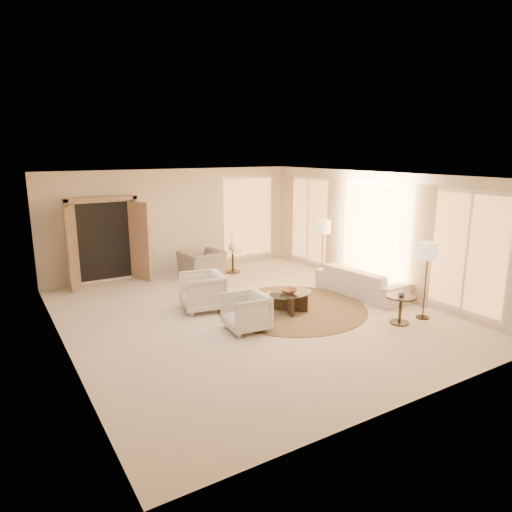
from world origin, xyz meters
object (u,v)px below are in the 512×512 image
bowl (289,291)px  end_vase (402,292)px  armchair_right (246,310)px  sofa (362,281)px  floor_lamp_near (323,229)px  armchair_left (202,290)px  end_table (401,304)px  side_table (233,259)px  accent_chair (202,260)px  side_vase (233,246)px  coffee_table (289,300)px  floor_lamp_far (428,254)px

bowl → end_vase: end_vase is taller
armchair_right → sofa: bearing=103.5°
bowl → sofa: bearing=1.2°
armchair_right → floor_lamp_near: floor_lamp_near is taller
sofa → end_vase: (-0.66, -1.73, 0.32)m
end_vase → armchair_left: bearing=137.3°
sofa → end_table: size_ratio=3.70×
armchair_left → side_table: (1.99, 2.33, -0.06)m
side_table → accent_chair: bearing=177.6°
armchair_left → side_vase: size_ratio=3.62×
side_table → side_vase: 0.36m
sofa → coffee_table: (-2.10, -0.04, -0.07)m
armchair_left → floor_lamp_far: 4.58m
sofa → floor_lamp_far: 2.03m
armchair_left → side_table: bearing=150.6°
armchair_right → floor_lamp_near: 3.98m
sofa → side_vase: (-1.60, 3.31, 0.42)m
coffee_table → floor_lamp_far: size_ratio=0.83×
sofa → armchair_right: bearing=92.1°
sofa → side_table: (-1.60, 3.31, 0.05)m
accent_chair → end_table: size_ratio=1.76×
floor_lamp_far → end_vase: (-0.62, 0.05, -0.67)m
accent_chair → side_table: accent_chair is taller
armchair_left → side_table: armchair_left is taller
armchair_right → bowl: 1.33m
side_vase → floor_lamp_far: bearing=-72.9°
floor_lamp_near → floor_lamp_far: size_ratio=1.01×
armchair_left → end_table: size_ratio=1.45×
end_table → side_table: (-0.94, 5.04, -0.01)m
armchair_right → floor_lamp_near: bearing=125.2°
side_vase → bowl: bearing=-98.5°
floor_lamp_near → bowl: size_ratio=4.66×
armchair_left → bowl: bearing=66.6°
accent_chair → end_vase: accent_chair is taller
side_table → bowl: 3.39m
floor_lamp_far → side_vase: bearing=107.1°
floor_lamp_near → coffee_table: bearing=-144.8°
end_table → side_vase: (-0.94, 5.04, 0.35)m
armchair_right → coffee_table: size_ratio=0.60×
armchair_left → floor_lamp_near: 3.73m
bowl → end_vase: size_ratio=2.09×
end_table → side_vase: 5.14m
armchair_right → coffee_table: armchair_right is taller
side_table → floor_lamp_near: size_ratio=0.40×
sofa → coffee_table: sofa is taller
end_vase → side_vase: bearing=100.6°
sofa → end_table: bearing=153.4°
coffee_table → side_table: (0.50, 3.35, 0.13)m
bowl → coffee_table: bearing=-90.0°
coffee_table → side_table: bearing=81.5°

